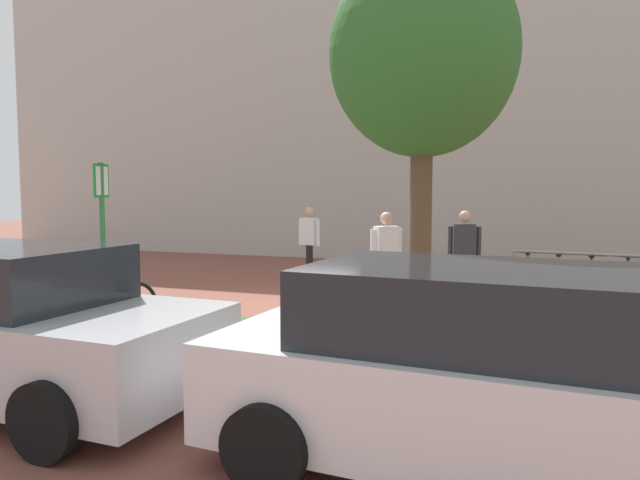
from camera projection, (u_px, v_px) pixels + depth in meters
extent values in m
plane|color=brown|center=(275.00, 311.00, 10.38)|extent=(60.00, 60.00, 0.00)
cube|color=#B2ADA3|center=(390.00, 94.00, 17.95)|extent=(28.00, 1.20, 10.00)
cube|color=#336028|center=(271.00, 334.00, 8.38)|extent=(7.00, 1.10, 0.16)
cylinder|color=brown|center=(420.00, 242.00, 7.66)|extent=(0.28, 0.28, 2.87)
ellipsoid|color=#2D6628|center=(423.00, 53.00, 7.46)|extent=(2.37, 2.37, 2.61)
cylinder|color=#2D7238|center=(103.00, 244.00, 9.25)|extent=(0.08, 0.08, 2.52)
cube|color=#198C33|center=(101.00, 181.00, 9.17)|extent=(0.06, 0.36, 0.52)
cube|color=white|center=(101.00, 181.00, 9.17)|extent=(0.06, 0.30, 0.44)
torus|color=black|center=(79.00, 300.00, 9.64)|extent=(0.66, 0.17, 0.66)
torus|color=black|center=(138.00, 302.00, 9.46)|extent=(0.66, 0.17, 0.66)
cylinder|color=#1E7233|center=(108.00, 287.00, 9.53)|extent=(0.83, 0.17, 0.04)
cylinder|color=#1E7233|center=(114.00, 303.00, 9.53)|extent=(0.60, 0.13, 0.44)
cylinder|color=#1E7233|center=(97.00, 279.00, 9.55)|extent=(0.04, 0.04, 0.28)
cube|color=black|center=(97.00, 270.00, 9.54)|extent=(0.21, 0.11, 0.05)
cylinder|color=#1E7233|center=(130.00, 272.00, 9.44)|extent=(0.11, 0.42, 0.04)
cylinder|color=#99999E|center=(512.00, 269.00, 12.82)|extent=(0.06, 0.06, 0.80)
cylinder|color=#99999E|center=(593.00, 254.00, 12.13)|extent=(3.14, 0.33, 0.06)
torus|color=black|center=(526.00, 277.00, 12.30)|extent=(0.09, 0.61, 0.61)
torus|color=black|center=(529.00, 272.00, 13.16)|extent=(0.09, 0.61, 0.61)
cylinder|color=#1E7233|center=(528.00, 265.00, 12.71)|extent=(0.08, 0.77, 0.03)
cylinder|color=#1E7233|center=(528.00, 275.00, 12.82)|extent=(0.07, 0.56, 0.40)
cylinder|color=#1E7233|center=(528.00, 261.00, 12.55)|extent=(0.03, 0.03, 0.26)
cube|color=black|center=(528.00, 254.00, 12.54)|extent=(0.08, 0.19, 0.05)
cylinder|color=#1E7233|center=(530.00, 252.00, 13.02)|extent=(0.39, 0.06, 0.04)
torus|color=black|center=(555.00, 279.00, 12.03)|extent=(0.18, 0.61, 0.61)
torus|color=black|center=(563.00, 274.00, 12.83)|extent=(0.18, 0.61, 0.61)
cylinder|color=gold|center=(560.00, 267.00, 12.41)|extent=(0.19, 0.76, 0.03)
cylinder|color=gold|center=(560.00, 277.00, 12.51)|extent=(0.14, 0.55, 0.40)
cylinder|color=gold|center=(558.00, 262.00, 12.26)|extent=(0.03, 0.03, 0.26)
cube|color=black|center=(559.00, 255.00, 12.25)|extent=(0.11, 0.20, 0.05)
cylinder|color=gold|center=(563.00, 254.00, 12.69)|extent=(0.39, 0.11, 0.04)
torus|color=black|center=(588.00, 281.00, 11.82)|extent=(0.21, 0.60, 0.61)
torus|color=black|center=(597.00, 275.00, 12.58)|extent=(0.21, 0.60, 0.61)
cylinder|color=black|center=(593.00, 268.00, 12.18)|extent=(0.24, 0.75, 0.03)
cylinder|color=black|center=(593.00, 279.00, 12.27)|extent=(0.18, 0.55, 0.40)
cylinder|color=black|center=(591.00, 264.00, 12.03)|extent=(0.03, 0.03, 0.26)
cube|color=black|center=(592.00, 257.00, 12.02)|extent=(0.12, 0.20, 0.05)
cylinder|color=black|center=(597.00, 255.00, 12.45)|extent=(0.38, 0.14, 0.04)
torus|color=black|center=(627.00, 284.00, 11.47)|extent=(0.14, 0.61, 0.61)
torus|color=black|center=(628.00, 277.00, 12.29)|extent=(0.14, 0.61, 0.61)
cylinder|color=#194CA5|center=(628.00, 270.00, 11.86)|extent=(0.14, 0.77, 0.03)
cylinder|color=#194CA5|center=(627.00, 281.00, 11.96)|extent=(0.11, 0.56, 0.40)
cylinder|color=#194CA5|center=(628.00, 266.00, 11.71)|extent=(0.03, 0.03, 0.26)
cube|color=black|center=(628.00, 258.00, 11.69)|extent=(0.10, 0.19, 0.05)
cylinder|color=#194CA5|center=(628.00, 257.00, 12.16)|extent=(0.39, 0.09, 0.04)
cylinder|color=#ADADB2|center=(457.00, 269.00, 12.49)|extent=(0.16, 0.16, 0.90)
cylinder|color=black|center=(310.00, 264.00, 13.62)|extent=(0.14, 0.14, 0.85)
cylinder|color=black|center=(309.00, 262.00, 13.88)|extent=(0.14, 0.14, 0.85)
cube|color=white|center=(309.00, 231.00, 13.69)|extent=(0.46, 0.36, 0.62)
cylinder|color=white|center=(318.00, 233.00, 13.53)|extent=(0.09, 0.09, 0.59)
cylinder|color=white|center=(301.00, 232.00, 13.85)|extent=(0.09, 0.09, 0.59)
sphere|color=tan|center=(309.00, 212.00, 13.65)|extent=(0.22, 0.22, 0.22)
cylinder|color=#383342|center=(379.00, 285.00, 10.59)|extent=(0.14, 0.14, 0.85)
cylinder|color=#383342|center=(393.00, 286.00, 10.47)|extent=(0.14, 0.14, 0.85)
cube|color=white|center=(386.00, 244.00, 10.47)|extent=(0.46, 0.44, 0.62)
cylinder|color=white|center=(373.00, 246.00, 10.39)|extent=(0.09, 0.09, 0.59)
cylinder|color=white|center=(399.00, 245.00, 10.56)|extent=(0.09, 0.09, 0.59)
sphere|color=tan|center=(386.00, 218.00, 10.43)|extent=(0.22, 0.22, 0.22)
cylinder|color=#383342|center=(469.00, 280.00, 11.10)|extent=(0.14, 0.14, 0.85)
cylinder|color=#383342|center=(459.00, 278.00, 11.33)|extent=(0.14, 0.14, 0.85)
cube|color=#2D2D38|center=(465.00, 240.00, 11.16)|extent=(0.44, 0.31, 0.62)
cylinder|color=#2D2D38|center=(479.00, 242.00, 11.12)|extent=(0.09, 0.09, 0.59)
cylinder|color=#2D2D38|center=(450.00, 242.00, 11.20)|extent=(0.09, 0.09, 0.59)
sphere|color=tan|center=(465.00, 217.00, 11.12)|extent=(0.22, 0.22, 0.22)
cube|color=#B7B7BC|center=(9.00, 340.00, 5.96)|extent=(4.37, 1.99, 0.76)
cylinder|color=black|center=(184.00, 359.00, 6.26)|extent=(0.65, 0.25, 0.64)
cylinder|color=black|center=(47.00, 420.00, 4.60)|extent=(0.65, 0.25, 0.64)
cube|color=silver|center=(502.00, 396.00, 4.33)|extent=(4.41, 2.07, 0.76)
cube|color=#1E2328|center=(476.00, 305.00, 4.35)|extent=(2.51, 1.74, 0.56)
cylinder|color=black|center=(356.00, 374.00, 5.76)|extent=(0.65, 0.26, 0.64)
cylinder|color=black|center=(266.00, 448.00, 4.11)|extent=(0.65, 0.26, 0.64)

